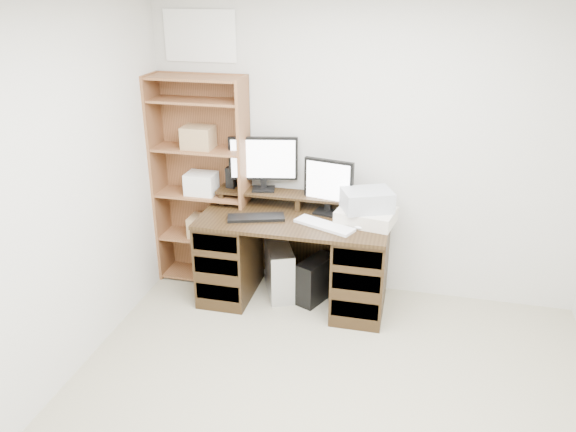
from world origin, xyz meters
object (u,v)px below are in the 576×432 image
(desk, at_px, (294,258))
(bookshelf, at_px, (202,180))
(printer, at_px, (366,216))
(tower_black, at_px, (316,280))
(monitor_wide, at_px, (263,161))
(monitor_small, at_px, (328,184))
(tower_silver, at_px, (279,270))

(desk, height_order, bookshelf, bookshelf)
(printer, bearing_deg, tower_black, -170.96)
(monitor_wide, height_order, bookshelf, bookshelf)
(monitor_small, bearing_deg, tower_silver, -153.84)
(monitor_small, bearing_deg, monitor_wide, -177.22)
(tower_silver, bearing_deg, monitor_small, -8.72)
(desk, distance_m, monitor_small, 0.67)
(tower_silver, height_order, tower_black, tower_silver)
(desk, height_order, monitor_wide, monitor_wide)
(monitor_small, xyz_separation_m, tower_silver, (-0.38, -0.10, -0.77))
(desk, bearing_deg, printer, 3.21)
(tower_black, distance_m, bookshelf, 1.27)
(monitor_wide, xyz_separation_m, tower_silver, (0.18, -0.19, -0.90))
(printer, bearing_deg, bookshelf, -176.95)
(monitor_small, distance_m, tower_silver, 0.87)
(monitor_wide, height_order, tower_black, monitor_wide)
(bookshelf, bearing_deg, tower_black, -9.51)
(printer, height_order, tower_silver, printer)
(printer, distance_m, tower_silver, 0.92)
(tower_silver, xyz_separation_m, bookshelf, (-0.71, 0.15, 0.70))
(tower_black, bearing_deg, bookshelf, -165.17)
(monitor_wide, xyz_separation_m, printer, (0.88, -0.22, -0.32))
(monitor_small, distance_m, tower_black, 0.82)
(tower_black, bearing_deg, monitor_small, 86.66)
(monitor_small, relative_size, tower_silver, 1.01)
(desk, relative_size, monitor_wide, 2.67)
(tower_silver, height_order, bookshelf, bookshelf)
(monitor_wide, height_order, printer, monitor_wide)
(monitor_small, height_order, tower_black, monitor_small)
(desk, distance_m, tower_black, 0.27)
(printer, relative_size, tower_silver, 0.98)
(tower_black, xyz_separation_m, bookshelf, (-1.03, 0.17, 0.73))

